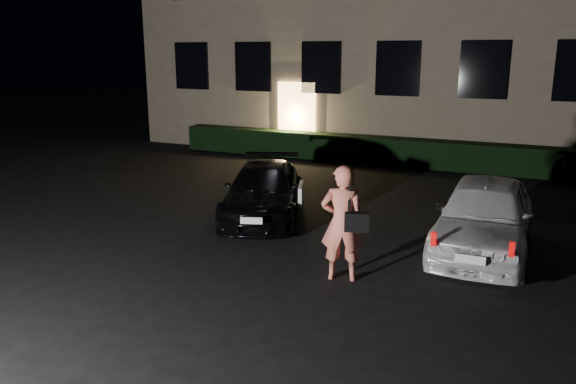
% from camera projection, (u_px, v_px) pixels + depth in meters
% --- Properties ---
extents(ground, '(80.00, 80.00, 0.00)m').
position_uv_depth(ground, '(214.00, 282.00, 8.84)').
color(ground, black).
rests_on(ground, ground).
extents(hedge, '(15.00, 0.70, 0.85)m').
position_uv_depth(hedge, '(390.00, 151.00, 17.96)').
color(hedge, black).
rests_on(hedge, ground).
extents(sedan, '(2.87, 4.20, 1.13)m').
position_uv_depth(sedan, '(264.00, 191.00, 12.30)').
color(sedan, black).
rests_on(sedan, ground).
extents(hatch, '(1.65, 3.97, 1.35)m').
position_uv_depth(hatch, '(484.00, 215.00, 10.07)').
color(hatch, white).
rests_on(hatch, ground).
extents(man, '(0.85, 0.62, 1.86)m').
position_uv_depth(man, '(343.00, 223.00, 8.75)').
color(man, '#D97059').
rests_on(man, ground).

